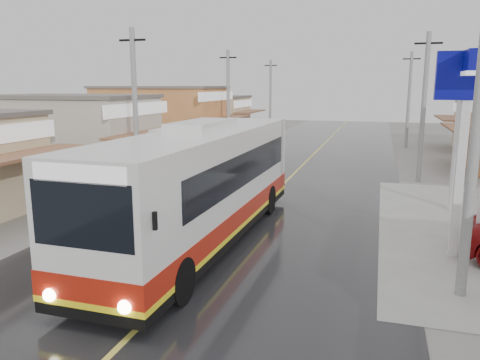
# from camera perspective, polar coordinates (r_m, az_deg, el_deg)

# --- Properties ---
(ground) EXTENTS (120.00, 120.00, 0.00)m
(ground) POSITION_cam_1_polar(r_m,az_deg,el_deg) (14.08, -4.69, -10.35)
(ground) COLOR slate
(ground) RESTS_ON ground
(road) EXTENTS (12.00, 90.00, 0.02)m
(road) POSITION_cam_1_polar(r_m,az_deg,el_deg) (28.07, 6.49, 0.65)
(road) COLOR black
(road) RESTS_ON ground
(centre_line) EXTENTS (0.15, 90.00, 0.01)m
(centre_line) POSITION_cam_1_polar(r_m,az_deg,el_deg) (28.06, 6.49, 0.68)
(centre_line) COLOR #D8CC4C
(centre_line) RESTS_ON road
(shopfronts_left) EXTENTS (11.00, 44.00, 5.20)m
(shopfronts_left) POSITION_cam_1_polar(r_m,az_deg,el_deg) (35.42, -13.77, 2.62)
(shopfronts_left) COLOR tan
(shopfronts_left) RESTS_ON ground
(utility_poles_left) EXTENTS (1.60, 50.00, 8.00)m
(utility_poles_left) POSITION_cam_1_polar(r_m,az_deg,el_deg) (30.98, -6.02, 1.66)
(utility_poles_left) COLOR gray
(utility_poles_left) RESTS_ON ground
(utility_poles_right) EXTENTS (1.60, 36.00, 8.00)m
(utility_poles_right) POSITION_cam_1_polar(r_m,az_deg,el_deg) (27.74, 20.86, -0.18)
(utility_poles_right) COLOR gray
(utility_poles_right) RESTS_ON ground
(coach_bus) EXTENTS (3.14, 13.11, 4.08)m
(coach_bus) POSITION_cam_1_polar(r_m,az_deg,el_deg) (15.63, -4.40, -0.61)
(coach_bus) COLOR silver
(coach_bus) RESTS_ON road
(second_bus) EXTENTS (2.64, 9.29, 3.07)m
(second_bus) POSITION_cam_1_polar(r_m,az_deg,el_deg) (27.18, -4.36, 3.86)
(second_bus) COLOR silver
(second_bus) RESTS_ON road
(cyclist) EXTENTS (0.80, 1.99, 2.11)m
(cyclist) POSITION_cam_1_polar(r_m,az_deg,el_deg) (22.80, -3.55, -0.04)
(cyclist) COLOR black
(cyclist) RESTS_ON ground
(tricycle_near) EXTENTS (1.83, 2.32, 1.56)m
(tricycle_near) POSITION_cam_1_polar(r_m,az_deg,el_deg) (26.77, -11.34, 1.90)
(tricycle_near) COLOR #26262D
(tricycle_near) RESTS_ON ground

